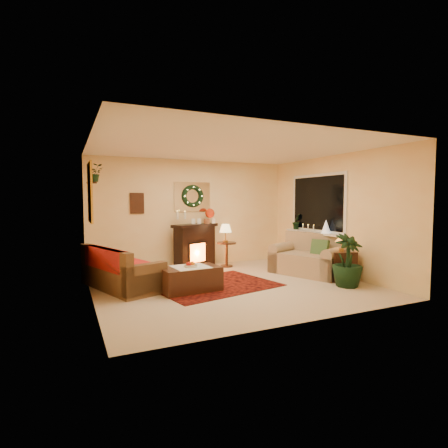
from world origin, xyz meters
name	(u,v)px	position (x,y,z in m)	size (l,w,h in m)	color
floor	(232,285)	(0.00, 0.00, 0.00)	(5.00, 5.00, 0.00)	beige
ceiling	(232,148)	(0.00, 0.00, 2.60)	(5.00, 5.00, 0.00)	white
wall_back	(192,213)	(0.00, 2.25, 1.30)	(5.00, 5.00, 0.00)	#EFD88C
wall_front	(307,225)	(0.00, -2.25, 1.30)	(5.00, 5.00, 0.00)	#EFD88C
wall_left	(91,221)	(-2.50, 0.00, 1.30)	(4.50, 4.50, 0.00)	#EFD88C
wall_right	(334,215)	(2.50, 0.00, 1.30)	(4.50, 4.50, 0.00)	#EFD88C
area_rug	(214,285)	(-0.32, 0.12, 0.01)	(2.24, 1.68, 0.01)	maroon
sofa	(122,265)	(-1.94, 0.65, 0.43)	(0.79, 1.80, 0.77)	brown
red_throw	(119,262)	(-1.97, 0.82, 0.46)	(0.84, 1.37, 0.02)	#B70D19
fireplace	(195,244)	(-0.01, 2.04, 0.55)	(1.06, 0.34, 0.97)	#321F11
poinsettia	(210,213)	(0.37, 1.99, 1.30)	(0.23, 0.23, 0.23)	red
mantel_candle_a	(177,215)	(-0.44, 2.06, 1.26)	(0.06, 0.06, 0.19)	#FFFBCD
mantel_candle_b	(185,215)	(-0.28, 1.99, 1.26)	(0.06, 0.06, 0.17)	white
mantel_mirror	(192,197)	(0.00, 2.23, 1.70)	(0.92, 0.02, 0.72)	white
wreath	(193,196)	(0.00, 2.19, 1.72)	(0.55, 0.55, 0.11)	#194719
wall_art	(137,203)	(-1.35, 2.23, 1.55)	(0.32, 0.03, 0.48)	#381E11
gold_mirror	(90,193)	(-2.48, 0.30, 1.75)	(0.03, 0.84, 1.00)	gold
hanging_plant	(95,182)	(-2.34, 1.05, 1.97)	(0.33, 0.28, 0.36)	#194719
loveseat	(308,255)	(1.94, 0.17, 0.42)	(0.89, 1.53, 0.89)	#7A654C
window_frame	(318,203)	(2.48, 0.55, 1.55)	(0.03, 1.86, 1.36)	white
window_glass	(317,203)	(2.47, 0.55, 1.55)	(0.02, 1.70, 1.22)	black
window_sill	(313,232)	(2.38, 0.55, 0.87)	(0.22, 1.86, 0.04)	white
mini_tree	(326,227)	(2.37, 0.12, 1.04)	(0.21, 0.21, 0.31)	white
sill_plant	(297,222)	(2.42, 1.26, 1.08)	(0.28, 0.22, 0.51)	#173616
side_table_round	(227,253)	(0.69, 1.70, 0.33)	(0.46, 0.46, 0.60)	#4E291F
lamp_cream	(226,231)	(0.66, 1.70, 0.88)	(0.29, 0.29, 0.45)	#FFDB8B
end_table_square	(340,267)	(2.20, -0.54, 0.27)	(0.48, 0.48, 0.59)	#391E18
lamp_tiffany	(342,244)	(2.18, -0.58, 0.74)	(0.26, 0.26, 0.38)	#FE9B34
coffee_table	(191,280)	(-0.86, -0.11, 0.21)	(1.03, 0.57, 0.43)	#3B1C14
fruit_bowl	(191,267)	(-0.87, -0.13, 0.45)	(0.24, 0.24, 0.06)	beige
floor_palm	(347,263)	(1.93, -1.01, 0.45)	(1.66, 1.66, 2.97)	black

